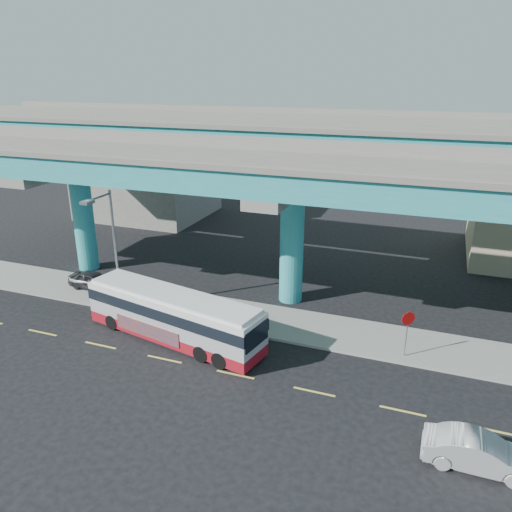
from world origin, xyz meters
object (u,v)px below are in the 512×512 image
at_px(parked_car, 93,280).
at_px(stop_sign, 408,324).
at_px(sedan, 479,453).
at_px(transit_bus, 173,314).
at_px(street_lamp, 108,235).

xyz_separation_m(parked_car, stop_sign, (20.63, -1.48, 1.25)).
xyz_separation_m(sedan, stop_sign, (-3.28, 6.92, 1.32)).
bearing_deg(stop_sign, transit_bus, 177.91).
bearing_deg(parked_car, street_lamp, -122.02).
height_order(transit_bus, sedan, transit_bus).
xyz_separation_m(sedan, street_lamp, (-20.57, 6.18, 4.33)).
xyz_separation_m(transit_bus, sedan, (15.46, -4.48, -0.85)).
distance_m(transit_bus, street_lamp, 6.41).
relative_size(transit_bus, street_lamp, 1.49).
distance_m(sedan, parked_car, 25.34).
bearing_deg(transit_bus, parked_car, 166.67).
bearing_deg(parked_car, transit_bus, -113.42).
bearing_deg(sedan, parked_car, 70.79).
relative_size(sedan, street_lamp, 0.55).
height_order(transit_bus, street_lamp, street_lamp).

